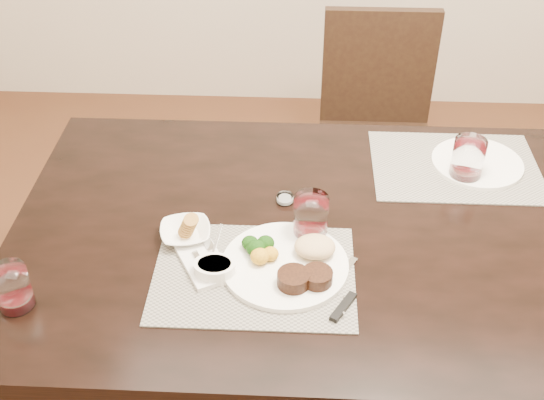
{
  "coord_description": "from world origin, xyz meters",
  "views": [
    {
      "loc": [
        -0.29,
        -1.3,
        1.84
      ],
      "look_at": [
        -0.35,
        0.02,
        0.82
      ],
      "focal_mm": 45.0,
      "sensor_mm": 36.0,
      "label": 1
    }
  ],
  "objects_px": {
    "chair_far": "(376,121)",
    "steak_knife": "(343,299)",
    "cracker_bowl": "(186,232)",
    "wine_glass_near": "(311,219)",
    "dinner_plate": "(291,263)",
    "far_plate": "(477,163)"
  },
  "relations": [
    {
      "from": "dinner_plate",
      "to": "steak_knife",
      "type": "bearing_deg",
      "value": -50.63
    },
    {
      "from": "cracker_bowl",
      "to": "wine_glass_near",
      "type": "relative_size",
      "value": 1.25
    },
    {
      "from": "steak_knife",
      "to": "dinner_plate",
      "type": "bearing_deg",
      "value": 170.77
    },
    {
      "from": "chair_far",
      "to": "wine_glass_near",
      "type": "distance_m",
      "value": 1.04
    },
    {
      "from": "far_plate",
      "to": "wine_glass_near",
      "type": "bearing_deg",
      "value": -144.96
    },
    {
      "from": "wine_glass_near",
      "to": "far_plate",
      "type": "height_order",
      "value": "wine_glass_near"
    },
    {
      "from": "chair_far",
      "to": "steak_knife",
      "type": "relative_size",
      "value": 4.27
    },
    {
      "from": "wine_glass_near",
      "to": "cracker_bowl",
      "type": "bearing_deg",
      "value": -175.87
    },
    {
      "from": "wine_glass_near",
      "to": "far_plate",
      "type": "relative_size",
      "value": 0.46
    },
    {
      "from": "dinner_plate",
      "to": "far_plate",
      "type": "relative_size",
      "value": 1.17
    },
    {
      "from": "chair_far",
      "to": "cracker_bowl",
      "type": "distance_m",
      "value": 1.16
    },
    {
      "from": "cracker_bowl",
      "to": "dinner_plate",
      "type": "bearing_deg",
      "value": -20.38
    },
    {
      "from": "dinner_plate",
      "to": "cracker_bowl",
      "type": "relative_size",
      "value": 2.04
    },
    {
      "from": "cracker_bowl",
      "to": "far_plate",
      "type": "distance_m",
      "value": 0.84
    },
    {
      "from": "steak_knife",
      "to": "cracker_bowl",
      "type": "height_order",
      "value": "cracker_bowl"
    },
    {
      "from": "wine_glass_near",
      "to": "chair_far",
      "type": "bearing_deg",
      "value": 75.13
    },
    {
      "from": "chair_far",
      "to": "dinner_plate",
      "type": "bearing_deg",
      "value": -105.49
    },
    {
      "from": "dinner_plate",
      "to": "steak_knife",
      "type": "height_order",
      "value": "dinner_plate"
    },
    {
      "from": "steak_knife",
      "to": "wine_glass_near",
      "type": "relative_size",
      "value": 1.83
    },
    {
      "from": "dinner_plate",
      "to": "steak_knife",
      "type": "distance_m",
      "value": 0.15
    },
    {
      "from": "chair_far",
      "to": "cracker_bowl",
      "type": "bearing_deg",
      "value": -119.49
    },
    {
      "from": "dinner_plate",
      "to": "wine_glass_near",
      "type": "distance_m",
      "value": 0.13
    }
  ]
}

